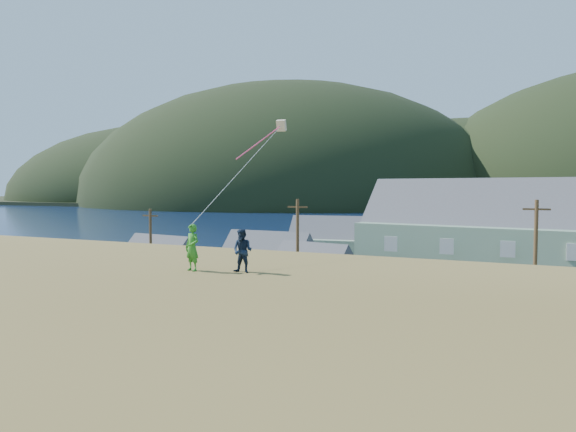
% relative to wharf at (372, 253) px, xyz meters
% --- Properties ---
extents(ground, '(900.00, 900.00, 0.00)m').
position_rel_wharf_xyz_m(ground, '(6.00, -40.00, -0.45)').
color(ground, '#0A1638').
rests_on(ground, ground).
extents(hillside, '(110.00, 47.50, 7.20)m').
position_rel_wharf_xyz_m(hillside, '(6.00, -63.75, 3.15)').
color(hillside, '#4C3D19').
rests_on(hillside, ground).
extents(grass_strip, '(110.00, 8.00, 0.10)m').
position_rel_wharf_xyz_m(grass_strip, '(6.00, -42.00, -0.40)').
color(grass_strip, '#4C3D19').
rests_on(grass_strip, ground).
extents(waterfront_lot, '(72.00, 36.00, 0.12)m').
position_rel_wharf_xyz_m(waterfront_lot, '(6.00, -23.00, -0.39)').
color(waterfront_lot, '#28282B').
rests_on(waterfront_lot, ground).
extents(wharf, '(26.00, 14.00, 0.90)m').
position_rel_wharf_xyz_m(wharf, '(0.00, 0.00, 0.00)').
color(wharf, gray).
rests_on(wharf, ground).
extents(far_shore, '(900.00, 320.00, 2.00)m').
position_rel_wharf_xyz_m(far_shore, '(6.00, 290.00, 0.55)').
color(far_shore, black).
rests_on(far_shore, ground).
extents(far_hills, '(760.00, 265.00, 143.00)m').
position_rel_wharf_xyz_m(far_hills, '(41.59, 239.38, 1.55)').
color(far_hills, black).
rests_on(far_hills, ground).
extents(lodge, '(39.25, 16.21, 13.40)m').
position_rel_wharf_xyz_m(lodge, '(23.95, -21.38, 4.69)').
color(lodge, slate).
rests_on(lodge, waterfront_lot).
extents(shed_teal, '(8.76, 6.74, 6.29)m').
position_rel_wharf_xyz_m(shed_teal, '(-14.53, -31.52, 1.91)').
color(shed_teal, '#337769').
rests_on(shed_teal, waterfront_lot).
extents(shed_palegreen_near, '(9.59, 6.30, 6.77)m').
position_rel_wharf_xyz_m(shed_palegreen_near, '(-3.97, -27.15, 2.11)').
color(shed_palegreen_near, slate).
rests_on(shed_palegreen_near, waterfront_lot).
extents(shed_white, '(8.27, 6.31, 5.91)m').
position_rel_wharf_xyz_m(shed_white, '(1.90, -29.33, 1.83)').
color(shed_white, white).
rests_on(shed_white, waterfront_lot).
extents(shed_palegreen_far, '(12.40, 8.05, 7.87)m').
position_rel_wharf_xyz_m(shed_palegreen_far, '(-1.69, -11.78, 2.55)').
color(shed_palegreen_far, gray).
rests_on(shed_palegreen_far, waterfront_lot).
extents(utility_poles, '(30.34, 0.24, 9.27)m').
position_rel_wharf_xyz_m(utility_poles, '(5.89, -38.50, 4.12)').
color(utility_poles, '#47331E').
rests_on(utility_poles, waterfront_lot).
extents(parked_cars, '(25.07, 13.21, 1.55)m').
position_rel_wharf_xyz_m(parked_cars, '(-3.86, -18.87, 0.38)').
color(parked_cars, '#A71414').
rests_on(parked_cars, waterfront_lot).
extents(kite_flyer_green, '(0.68, 0.53, 1.65)m').
position_rel_wharf_xyz_m(kite_flyer_green, '(9.24, -59.00, 7.58)').
color(kite_flyer_green, '#2D8424').
rests_on(kite_flyer_green, hillside).
extents(kite_flyer_navy, '(0.74, 0.58, 1.51)m').
position_rel_wharf_xyz_m(kite_flyer_navy, '(11.04, -58.60, 7.50)').
color(kite_flyer_navy, '#132035').
rests_on(kite_flyer_navy, hillside).
extents(kite_rig, '(0.93, 4.59, 9.77)m').
position_rel_wharf_xyz_m(kite_rig, '(8.58, -50.65, 12.61)').
color(kite_rig, beige).
rests_on(kite_rig, ground).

